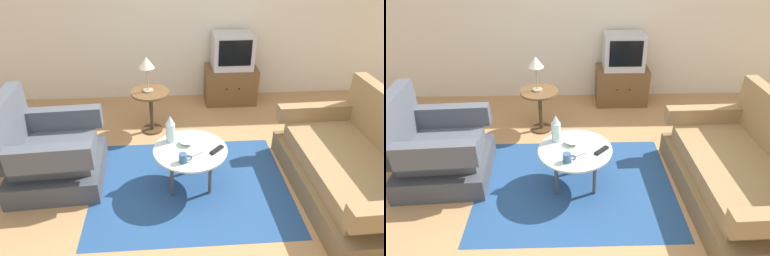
# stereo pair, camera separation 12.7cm
# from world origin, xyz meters

# --- Properties ---
(ground_plane) EXTENTS (16.00, 16.00, 0.00)m
(ground_plane) POSITION_xyz_m (0.00, 0.00, 0.00)
(ground_plane) COLOR #AD7F51
(back_wall) EXTENTS (9.00, 0.12, 2.70)m
(back_wall) POSITION_xyz_m (0.00, 2.40, 1.35)
(back_wall) COLOR beige
(back_wall) RESTS_ON ground
(area_rug) EXTENTS (2.02, 1.60, 0.00)m
(area_rug) POSITION_xyz_m (-0.12, 0.14, 0.00)
(area_rug) COLOR navy
(area_rug) RESTS_ON ground
(armchair) EXTENTS (0.96, 0.94, 0.96)m
(armchair) POSITION_xyz_m (-1.57, 0.34, 0.32)
(armchair) COLOR #3E424B
(armchair) RESTS_ON ground
(couch) EXTENTS (1.01, 1.78, 0.95)m
(couch) POSITION_xyz_m (1.48, -0.09, 0.29)
(couch) COLOR brown
(couch) RESTS_ON ground
(coffee_table) EXTENTS (0.73, 0.73, 0.46)m
(coffee_table) POSITION_xyz_m (-0.12, 0.14, 0.42)
(coffee_table) COLOR #B2C6C1
(coffee_table) RESTS_ON ground
(side_table) EXTENTS (0.48, 0.48, 0.56)m
(side_table) POSITION_xyz_m (-0.55, 1.29, 0.40)
(side_table) COLOR brown
(side_table) RESTS_ON ground
(tv_stand) EXTENTS (0.75, 0.47, 0.55)m
(tv_stand) POSITION_xyz_m (0.61, 2.08, 0.28)
(tv_stand) COLOR brown
(tv_stand) RESTS_ON ground
(television) EXTENTS (0.57, 0.43, 0.50)m
(television) POSITION_xyz_m (0.61, 2.07, 0.80)
(television) COLOR #B7B7BC
(television) RESTS_ON tv_stand
(table_lamp) EXTENTS (0.19, 0.19, 0.44)m
(table_lamp) POSITION_xyz_m (-0.57, 1.31, 0.91)
(table_lamp) COLOR #9E937A
(table_lamp) RESTS_ON side_table
(vase) EXTENTS (0.09, 0.09, 0.29)m
(vase) POSITION_xyz_m (-0.31, 0.30, 0.60)
(vase) COLOR silver
(vase) RESTS_ON coffee_table
(mug) EXTENTS (0.12, 0.08, 0.09)m
(mug) POSITION_xyz_m (-0.20, -0.06, 0.51)
(mug) COLOR #335184
(mug) RESTS_ON coffee_table
(bowl) EXTENTS (0.15, 0.15, 0.04)m
(bowl) POSITION_xyz_m (-0.15, 0.23, 0.48)
(bowl) COLOR silver
(bowl) RESTS_ON coffee_table
(tv_remote_dark) EXTENTS (0.16, 0.16, 0.02)m
(tv_remote_dark) POSITION_xyz_m (0.13, 0.10, 0.47)
(tv_remote_dark) COLOR black
(tv_remote_dark) RESTS_ON coffee_table
(tv_remote_silver) EXTENTS (0.14, 0.11, 0.02)m
(tv_remote_silver) POSITION_xyz_m (-0.08, 0.05, 0.47)
(tv_remote_silver) COLOR #B2B2B7
(tv_remote_silver) RESTS_ON coffee_table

